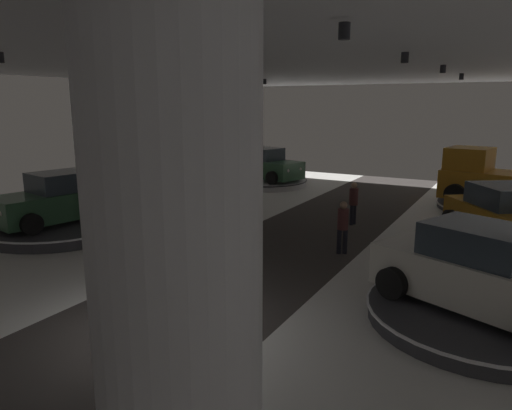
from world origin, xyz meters
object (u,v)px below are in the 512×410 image
object	(u,v)px
display_car_far_right	(505,217)
display_car_mid_left	(60,200)
display_platform_mid_left	(61,226)
display_platform_deep_right	(508,207)
display_platform_far_right	(503,245)
display_car_mid_right	(483,272)
pickup_truck_deep_right	(502,182)
visitor_walking_far	(354,201)
column_right	(178,301)
display_platform_deep_left	(265,182)
display_platform_mid_right	(479,315)
visitor_walking_near	(343,224)
display_car_deep_left	(264,165)

from	to	relation	value
display_car_far_right	display_car_mid_left	world-z (taller)	display_car_mid_left
display_platform_mid_left	display_platform_deep_right	bearing A→B (deg)	40.35
display_platform_far_right	display_car_mid_left	xyz separation A→B (m)	(-13.48, -5.17, 0.99)
display_car_mid_right	display_platform_mid_left	bearing A→B (deg)	177.73
display_car_mid_left	display_car_mid_right	bearing A→B (deg)	-2.40
pickup_truck_deep_right	visitor_walking_far	world-z (taller)	pickup_truck_deep_right
pickup_truck_deep_right	visitor_walking_far	distance (m)	7.24
display_platform_far_right	display_car_mid_right	xyz separation A→B (m)	(-0.25, -5.72, 0.94)
display_car_mid_right	visitor_walking_far	bearing A→B (deg)	126.10
column_right	display_platform_deep_left	xyz separation A→B (m)	(-9.61, 19.46, -2.57)
display_platform_deep_right	pickup_truck_deep_right	size ratio (longest dim) A/B	1.02
display_car_far_right	display_car_mid_left	bearing A→B (deg)	-158.91
visitor_walking_far	display_car_mid_right	bearing A→B (deg)	-53.90
display_platform_far_right	display_car_far_right	size ratio (longest dim) A/B	1.15
pickup_truck_deep_right	display_platform_mid_right	size ratio (longest dim) A/B	1.24
column_right	display_platform_far_right	distance (m)	13.19
visitor_walking_far	display_car_far_right	bearing A→B (deg)	-8.03
display_platform_deep_left	visitor_walking_near	size ratio (longest dim) A/B	2.90
display_car_far_right	display_platform_mid_right	world-z (taller)	display_car_far_right
visitor_walking_near	visitor_walking_far	size ratio (longest dim) A/B	1.00
column_right	visitor_walking_far	distance (m)	13.85
pickup_truck_deep_right	display_car_mid_left	bearing A→B (deg)	-138.91
display_car_mid_right	display_platform_deep_left	bearing A→B (deg)	133.00
column_right	display_platform_mid_right	bearing A→B (deg)	73.88
display_platform_deep_right	visitor_walking_far	xyz separation A→B (m)	(-4.93, -5.53, 0.78)
display_car_deep_left	display_car_mid_right	distance (m)	17.04
display_platform_deep_left	visitor_walking_near	bearing A→B (deg)	-50.92
display_car_far_right	display_car_mid_right	distance (m)	5.75
display_car_deep_left	column_right	bearing A→B (deg)	-63.65
display_platform_mid_right	visitor_walking_near	world-z (taller)	visitor_walking_near
column_right	visitor_walking_near	xyz separation A→B (m)	(-1.92, 9.98, -1.84)
visitor_walking_near	column_right	bearing A→B (deg)	-79.13
display_car_mid_right	display_platform_far_right	bearing A→B (deg)	87.50
visitor_walking_far	display_car_deep_left	bearing A→B (deg)	139.09
display_car_far_right	display_platform_mid_left	size ratio (longest dim) A/B	0.87
display_platform_mid_left	display_car_mid_left	xyz separation A→B (m)	(0.01, 0.03, 0.94)
display_platform_far_right	display_platform_deep_left	xyz separation A→B (m)	(-11.86, 6.72, 0.03)
visitor_walking_far	pickup_truck_deep_right	bearing A→B (deg)	50.42
display_platform_deep_left	visitor_walking_far	size ratio (longest dim) A/B	2.90
display_platform_mid_left	display_car_mid_right	size ratio (longest dim) A/B	1.13
display_platform_far_right	visitor_walking_near	xyz separation A→B (m)	(-4.16, -2.75, 0.76)
column_right	display_platform_deep_left	size ratio (longest dim) A/B	1.19
display_car_mid_left	display_car_mid_right	world-z (taller)	display_car_mid_left
display_platform_mid_right	visitor_walking_far	xyz separation A→B (m)	(-4.73, 6.46, 0.72)
pickup_truck_deep_right	display_car_mid_right	distance (m)	12.02
display_car_mid_left	display_platform_mid_right	world-z (taller)	display_car_mid_left
display_platform_far_right	visitor_walking_near	world-z (taller)	visitor_walking_near
display_platform_mid_left	display_car_mid_right	world-z (taller)	display_car_mid_right
display_car_deep_left	pickup_truck_deep_right	bearing A→B (deg)	-2.15
pickup_truck_deep_right	display_platform_mid_right	xyz separation A→B (m)	(0.11, -12.03, -0.98)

